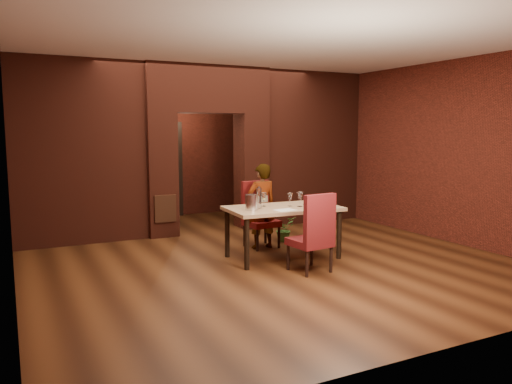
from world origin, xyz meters
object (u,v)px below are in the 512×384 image
chair_far (262,215)px  wine_glass_a (264,199)px  chair_near (310,232)px  water_bottle (259,197)px  potted_plant (284,229)px  dining_table (283,232)px  wine_bucket (252,202)px  wine_glass_c (300,199)px  wine_glass_b (290,200)px  person_seated (262,206)px

chair_far → wine_glass_a: chair_far is taller
chair_near → water_bottle: size_ratio=3.40×
water_bottle → potted_plant: (1.00, 0.98, -0.75)m
dining_table → wine_bucket: wine_bucket is taller
dining_table → water_bottle: 0.69m
wine_glass_a → water_bottle: (-0.16, -0.15, 0.06)m
wine_glass_c → potted_plant: 1.36m
water_bottle → potted_plant: water_bottle is taller
dining_table → wine_glass_b: size_ratio=8.27×
wine_glass_c → potted_plant: (0.35, 1.11, -0.70)m
wine_glass_b → potted_plant: wine_glass_b is taller
wine_glass_b → wine_glass_c: bearing=-37.7°
wine_glass_a → water_bottle: 0.23m
water_bottle → potted_plant: 1.59m
chair_far → person_seated: (-0.03, -0.06, 0.15)m
chair_far → water_bottle: water_bottle is taller
dining_table → person_seated: bearing=92.6°
wine_glass_b → potted_plant: 1.32m
chair_far → wine_glass_c: chair_far is taller
wine_glass_c → wine_glass_b: bearing=142.3°
dining_table → potted_plant: dining_table is taller
person_seated → wine_glass_a: bearing=64.4°
wine_glass_a → water_bottle: size_ratio=0.65×
wine_bucket → potted_plant: bearing=42.7°
person_seated → chair_near: bearing=87.3°
dining_table → person_seated: 0.79m
chair_far → potted_plant: size_ratio=2.54×
chair_near → water_bottle: (-0.37, 0.85, 0.41)m
chair_far → water_bottle: 0.96m
water_bottle → wine_glass_c: bearing=-11.8°
chair_far → wine_bucket: (-0.61, -0.85, 0.36)m
water_bottle → wine_bucket: bearing=-149.4°
chair_near → wine_glass_b: size_ratio=5.40×
chair_far → person_seated: 0.17m
chair_far → potted_plant: chair_far is taller
dining_table → wine_glass_b: 0.52m
chair_far → wine_glass_a: size_ratio=5.24×
potted_plant → chair_far: bearing=-157.7°
wine_glass_c → chair_near: bearing=-111.1°
wine_glass_b → wine_glass_c: (0.12, -0.09, 0.01)m
wine_bucket → potted_plant: 1.74m
water_bottle → wine_glass_b: bearing=-4.3°
chair_far → potted_plant: 0.70m
person_seated → wine_bucket: person_seated is taller
wine_glass_c → wine_bucket: size_ratio=0.99×
dining_table → chair_far: bearing=90.5°
wine_glass_c → wine_bucket: bearing=177.9°
person_seated → water_bottle: person_seated is taller
wine_glass_a → wine_bucket: 0.42m
wine_glass_b → chair_near: bearing=-100.7°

